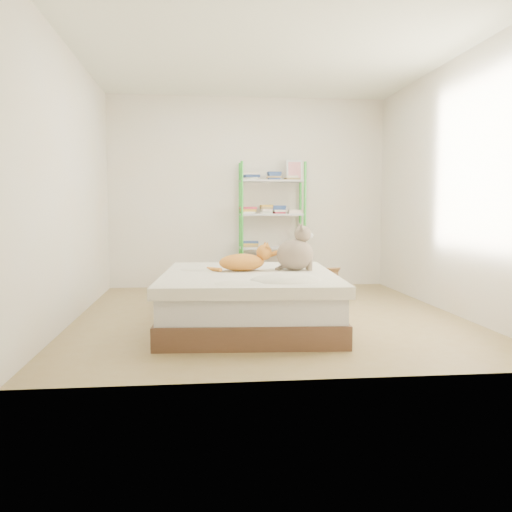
{
  "coord_description": "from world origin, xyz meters",
  "views": [
    {
      "loc": [
        -0.7,
        -5.39,
        1.08
      ],
      "look_at": [
        -0.14,
        -0.17,
        0.62
      ],
      "focal_mm": 38.0,
      "sensor_mm": 36.0,
      "label": 1
    }
  ],
  "objects": [
    {
      "name": "shelf_unit",
      "position": [
        0.31,
        1.88,
        0.84
      ],
      "size": [
        0.88,
        0.36,
        1.74
      ],
      "color": "green",
      "rests_on": "ground"
    },
    {
      "name": "cardboard_box",
      "position": [
        0.66,
        0.91,
        0.18
      ],
      "size": [
        0.54,
        0.52,
        0.41
      ],
      "rotation": [
        0.0,
        0.0,
        0.09
      ],
      "color": "#9F7E50",
      "rests_on": "ground"
    },
    {
      "name": "room",
      "position": [
        0.0,
        0.0,
        1.3
      ],
      "size": [
        3.81,
        4.21,
        2.61
      ],
      "color": "#9C885D",
      "rests_on": "ground"
    },
    {
      "name": "grey_cat",
      "position": [
        0.22,
        -0.32,
        0.71
      ],
      "size": [
        0.38,
        0.32,
        0.43
      ],
      "primitive_type": null,
      "rotation": [
        0.0,
        0.0,
        1.57
      ],
      "color": "gray",
      "rests_on": "bed"
    },
    {
      "name": "orange_cat",
      "position": [
        -0.29,
        -0.34,
        0.6
      ],
      "size": [
        0.54,
        0.34,
        0.21
      ],
      "primitive_type": null,
      "rotation": [
        0.0,
        0.0,
        0.12
      ],
      "color": "orange",
      "rests_on": "bed"
    },
    {
      "name": "bed",
      "position": [
        -0.24,
        -0.47,
        0.25
      ],
      "size": [
        1.68,
        2.04,
        0.49
      ],
      "rotation": [
        0.0,
        0.0,
        -0.07
      ],
      "color": "#523625",
      "rests_on": "ground"
    },
    {
      "name": "white_bin",
      "position": [
        -0.56,
        1.51,
        0.18
      ],
      "size": [
        0.39,
        0.36,
        0.36
      ],
      "rotation": [
        0.0,
        0.0,
        0.33
      ],
      "color": "silver",
      "rests_on": "ground"
    }
  ]
}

